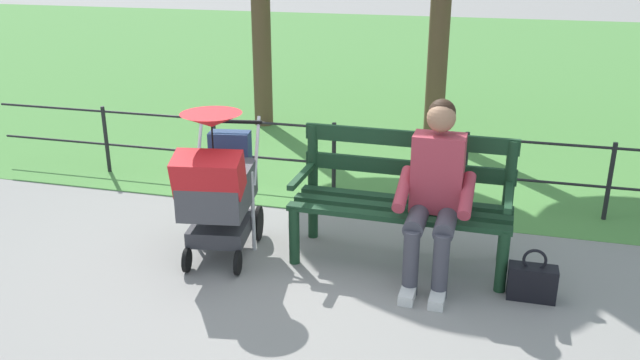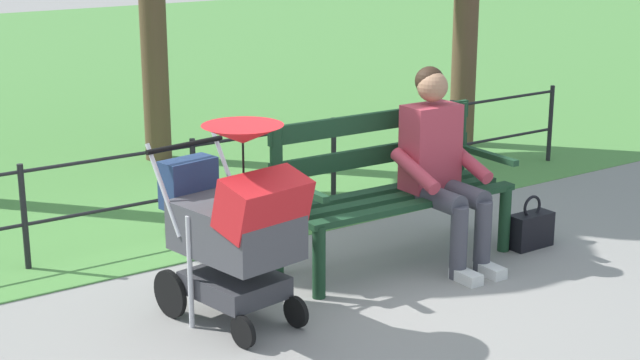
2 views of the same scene
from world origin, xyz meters
TOP-DOWN VIEW (x-y plane):
  - ground_plane at (0.00, 0.00)m, footprint 60.00×60.00m
  - grass_lawn at (0.00, -8.80)m, footprint 40.00×16.00m
  - park_bench at (-0.82, -0.12)m, footprint 1.61×0.64m
  - person_on_bench at (-1.06, 0.11)m, footprint 0.54×0.74m
  - stroller at (0.52, 0.22)m, footprint 0.63×0.95m
  - handbag at (-1.76, 0.27)m, footprint 0.32×0.14m
  - park_fence at (-0.27, -1.29)m, footprint 7.29×0.04m

SIDE VIEW (x-z plane):
  - ground_plane at x=0.00m, z-range 0.00..0.00m
  - grass_lawn at x=0.00m, z-range 0.00..0.01m
  - handbag at x=-1.76m, z-range -0.06..0.31m
  - park_fence at x=-0.27m, z-range 0.07..0.77m
  - park_bench at x=-0.82m, z-range 0.05..1.01m
  - stroller at x=0.52m, z-range 0.02..1.17m
  - person_on_bench at x=-1.06m, z-range 0.04..1.31m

